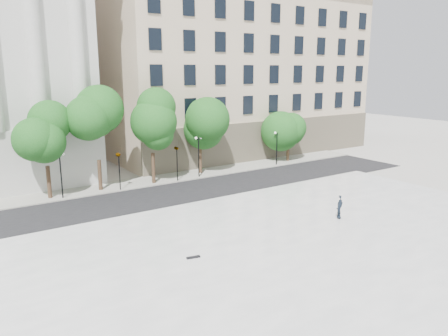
{
  "coord_description": "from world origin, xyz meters",
  "views": [
    {
      "loc": [
        -16.1,
        -16.39,
        11.27
      ],
      "look_at": [
        1.73,
        10.0,
        4.08
      ],
      "focal_mm": 35.0,
      "sensor_mm": 36.0,
      "label": 1
    }
  ],
  "objects": [
    {
      "name": "ground",
      "position": [
        0.0,
        0.0,
        0.0
      ],
      "size": [
        160.0,
        160.0,
        0.0
      ],
      "primitive_type": "plane",
      "color": "beige",
      "rests_on": "ground"
    },
    {
      "name": "plaza",
      "position": [
        0.0,
        3.0,
        0.23
      ],
      "size": [
        44.0,
        22.0,
        0.45
      ],
      "primitive_type": "cube",
      "color": "white",
      "rests_on": "ground"
    },
    {
      "name": "traffic_light_east",
      "position": [
        4.27,
        22.3,
        3.69
      ],
      "size": [
        0.73,
        1.77,
        4.2
      ],
      "color": "black",
      "rests_on": "ground"
    },
    {
      "name": "building_east",
      "position": [
        20.0,
        38.91,
        11.14
      ],
      "size": [
        36.0,
        26.15,
        23.0
      ],
      "color": "beige",
      "rests_on": "ground"
    },
    {
      "name": "traffic_light_west",
      "position": [
        -1.86,
        22.3,
        3.74
      ],
      "size": [
        0.79,
        1.89,
        4.25
      ],
      "color": "black",
      "rests_on": "ground"
    },
    {
      "name": "far_sidewalk",
      "position": [
        0.0,
        24.0,
        0.06
      ],
      "size": [
        60.0,
        4.0,
        0.12
      ],
      "primitive_type": "cube",
      "color": "#A09E94",
      "rests_on": "ground"
    },
    {
      "name": "lamp_posts",
      "position": [
        -0.11,
        22.6,
        2.98
      ],
      "size": [
        36.12,
        0.28,
        4.54
      ],
      "color": "black",
      "rests_on": "ground"
    },
    {
      "name": "skateboard",
      "position": [
        -4.23,
        4.41,
        0.49
      ],
      "size": [
        0.84,
        0.37,
        0.08
      ],
      "primitive_type": "cube",
      "rotation": [
        0.0,
        0.0,
        -0.21
      ],
      "color": "black",
      "rests_on": "plaza"
    },
    {
      "name": "person_lying",
      "position": [
        8.22,
        4.37,
        0.69
      ],
      "size": [
        1.52,
        1.79,
        0.47
      ],
      "primitive_type": "imported",
      "rotation": [
        -1.54,
        0.0,
        0.61
      ],
      "color": "black",
      "rests_on": "plaza"
    },
    {
      "name": "street",
      "position": [
        0.0,
        18.0,
        0.01
      ],
      "size": [
        60.0,
        8.0,
        0.02
      ],
      "primitive_type": "cube",
      "color": "black",
      "rests_on": "ground"
    },
    {
      "name": "street_trees",
      "position": [
        0.76,
        23.49,
        5.37
      ],
      "size": [
        44.75,
        5.27,
        7.99
      ],
      "color": "#382619",
      "rests_on": "ground"
    }
  ]
}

